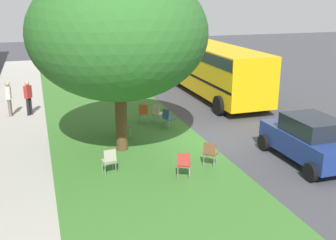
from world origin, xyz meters
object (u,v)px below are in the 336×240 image
object	(u,v)px
school_bus	(211,65)
pedestrian_0	(9,97)
chair_5	(168,117)
street_tree	(118,34)
chair_2	(158,112)
chair_4	(109,159)
chair_6	(184,163)
chair_3	(210,152)
parked_car	(309,139)
chair_0	(144,112)
chair_1	(123,125)
pedestrian_1	(28,96)

from	to	relation	value
school_bus	pedestrian_0	distance (m)	10.95
chair_5	pedestrian_0	size ratio (longest dim) A/B	0.52
street_tree	school_bus	size ratio (longest dim) A/B	0.64
chair_5	school_bus	xyz separation A→B (m)	(5.21, -4.26, 1.24)
chair_2	school_bus	distance (m)	6.32
chair_4	chair_6	size ratio (longest dim) A/B	1.00
street_tree	chair_3	world-z (taller)	street_tree
chair_2	chair_4	xyz separation A→B (m)	(-4.83, 3.06, 0.00)
chair_6	parked_car	bearing A→B (deg)	-90.82
chair_6	school_bus	xyz separation A→B (m)	(10.17, -5.33, 1.24)
street_tree	chair_6	size ratio (longest dim) A/B	7.52
parked_car	school_bus	world-z (taller)	school_bus
chair_3	parked_car	distance (m)	3.47
street_tree	parked_car	size ratio (longest dim) A/B	1.79
parked_car	pedestrian_0	bearing A→B (deg)	47.76
parked_car	street_tree	bearing A→B (deg)	61.84
parked_car	chair_0	bearing A→B (deg)	34.79
chair_1	pedestrian_1	bearing A→B (deg)	38.55
street_tree	pedestrian_0	xyz separation A→B (m)	(6.01, 4.20, -3.36)
chair_3	pedestrian_0	bearing A→B (deg)	38.27
chair_5	pedestrian_1	distance (m)	7.03
chair_3	pedestrian_0	world-z (taller)	pedestrian_0
chair_0	chair_4	world-z (taller)	same
school_bus	chair_2	bearing A→B (deg)	134.11
chair_5	pedestrian_0	distance (m)	7.81
chair_4	chair_3	bearing A→B (deg)	-97.19
chair_1	chair_2	world-z (taller)	same
chair_0	chair_5	xyz separation A→B (m)	(-1.13, -0.79, 0.00)
chair_2	parked_car	world-z (taller)	parked_car
chair_0	school_bus	xyz separation A→B (m)	(4.08, -5.05, 1.24)
chair_3	parked_car	xyz separation A→B (m)	(-0.67, -3.39, 0.32)
parked_car	chair_3	bearing A→B (deg)	78.80
pedestrian_0	pedestrian_1	xyz separation A→B (m)	(-0.09, -0.88, 0.00)
parked_car	school_bus	bearing A→B (deg)	-4.33
chair_0	chair_6	xyz separation A→B (m)	(-6.09, 0.28, 0.00)
chair_3	chair_5	bearing A→B (deg)	1.26
street_tree	school_bus	xyz separation A→B (m)	(7.08, -6.67, -2.53)
chair_0	chair_3	xyz separation A→B (m)	(-5.48, -0.88, 0.00)
chair_3	chair_5	world-z (taller)	same
chair_2	chair_6	xyz separation A→B (m)	(-5.86, 0.88, 0.00)
chair_4	chair_0	bearing A→B (deg)	-25.94
street_tree	chair_3	distance (m)	5.16
chair_5	parked_car	world-z (taller)	parked_car
pedestrian_0	school_bus	bearing A→B (deg)	-84.40
chair_0	chair_3	size ratio (longest dim) A/B	1.00
chair_3	street_tree	bearing A→B (deg)	45.23
parked_car	school_bus	size ratio (longest dim) A/B	0.36
chair_5	school_bus	bearing A→B (deg)	-39.29
pedestrian_1	chair_3	bearing A→B (deg)	-145.27
chair_3	pedestrian_0	xyz separation A→B (m)	(8.50, 6.70, 0.41)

